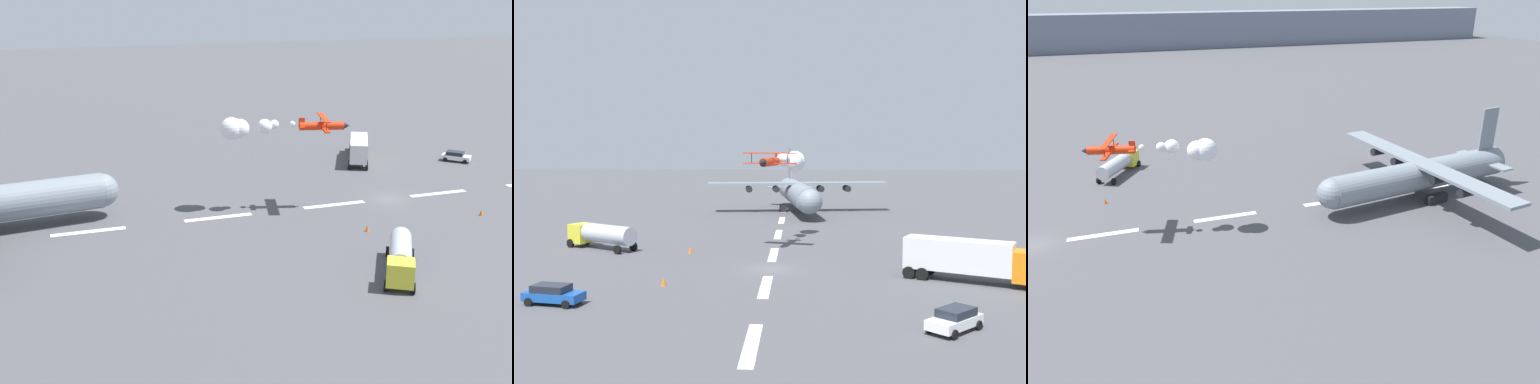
{
  "view_description": "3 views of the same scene",
  "coord_description": "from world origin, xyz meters",
  "views": [
    {
      "loc": [
        39.4,
        68.12,
        25.78
      ],
      "look_at": [
        18.04,
        2.0,
        3.32
      ],
      "focal_mm": 45.35,
      "sensor_mm": 36.0,
      "label": 1
    },
    {
      "loc": [
        -57.11,
        -2.93,
        12.14
      ],
      "look_at": [
        9.56,
        0.48,
        6.7
      ],
      "focal_mm": 41.96,
      "sensor_mm": 36.0,
      "label": 2
    },
    {
      "loc": [
        11.05,
        -54.71,
        27.11
      ],
      "look_at": [
        29.79,
        0.0,
        2.35
      ],
      "focal_mm": 34.13,
      "sensor_mm": 36.0,
      "label": 3
    }
  ],
  "objects": [
    {
      "name": "fuel_tanker_truck",
      "position": [
        9.76,
        19.91,
        1.74
      ],
      "size": [
        6.77,
        9.1,
        2.9
      ],
      "color": "yellow",
      "rests_on": "ground"
    },
    {
      "name": "cargo_transport_plane",
      "position": [
        47.28,
        -2.64,
        3.38
      ],
      "size": [
        29.9,
        31.76,
        11.26
      ],
      "color": "gray",
      "rests_on": "ground"
    },
    {
      "name": "runway_stripe_7",
      "position": [
        36.61,
        0.0,
        0.01
      ],
      "size": [
        8.0,
        0.9,
        0.01
      ],
      "primitive_type": "cube",
      "color": "white",
      "rests_on": "ground"
    },
    {
      "name": "ground_plane",
      "position": [
        0.0,
        0.0,
        0.0
      ],
      "size": [
        440.0,
        440.0,
        0.0
      ],
      "primitive_type": "plane",
      "color": "#4C4C51",
      "rests_on": "ground"
    },
    {
      "name": "traffic_cone_far",
      "position": [
        7.6,
        9.21,
        0.38
      ],
      "size": [
        0.44,
        0.44,
        0.75
      ],
      "primitive_type": "cone",
      "color": "orange",
      "rests_on": "ground"
    },
    {
      "name": "airport_staff_sedan",
      "position": [
        -13.7,
        15.7,
        0.81
      ],
      "size": [
        2.66,
        4.7,
        1.52
      ],
      "color": "#194CA5",
      "rests_on": "ground"
    },
    {
      "name": "runway_stripe_6",
      "position": [
        21.96,
        0.0,
        0.01
      ],
      "size": [
        8.0,
        0.9,
        0.01
      ],
      "primitive_type": "cube",
      "color": "white",
      "rests_on": "ground"
    },
    {
      "name": "stunt_biplane_red",
      "position": [
        17.25,
        -1.56,
        9.94
      ],
      "size": [
        14.71,
        7.06,
        2.65
      ],
      "color": "red"
    },
    {
      "name": "traffic_cone_near",
      "position": [
        -7.42,
        8.72,
        0.38
      ],
      "size": [
        0.44,
        0.44,
        0.75
      ],
      "primitive_type": "cone",
      "color": "orange",
      "rests_on": "ground"
    },
    {
      "name": "runway_stripe_5",
      "position": [
        7.32,
        0.0,
        0.01
      ],
      "size": [
        8.0,
        0.9,
        0.01
      ],
      "primitive_type": "cube",
      "color": "white",
      "rests_on": "ground"
    },
    {
      "name": "runway_stripe_3",
      "position": [
        -21.96,
        0.0,
        0.01
      ],
      "size": [
        8.0,
        0.9,
        0.01
      ],
      "primitive_type": "cube",
      "color": "white",
      "rests_on": "ground"
    },
    {
      "name": "semi_truck_orange",
      "position": [
        -4.93,
        -18.15,
        2.11
      ],
      "size": [
        8.47,
        13.02,
        3.7
      ],
      "color": "silver",
      "rests_on": "ground"
    },
    {
      "name": "runway_stripe_8",
      "position": [
        51.25,
        0.0,
        0.01
      ],
      "size": [
        8.0,
        0.9,
        0.01
      ],
      "primitive_type": "cube",
      "color": "white",
      "rests_on": "ground"
    },
    {
      "name": "followme_car_yellow",
      "position": [
        -18.74,
        -12.94,
        0.81
      ],
      "size": [
        4.19,
        4.22,
        1.52
      ],
      "color": "white",
      "rests_on": "ground"
    },
    {
      "name": "runway_stripe_4",
      "position": [
        -7.32,
        0.0,
        0.01
      ],
      "size": [
        8.0,
        0.9,
        0.01
      ],
      "primitive_type": "cube",
      "color": "white",
      "rests_on": "ground"
    }
  ]
}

